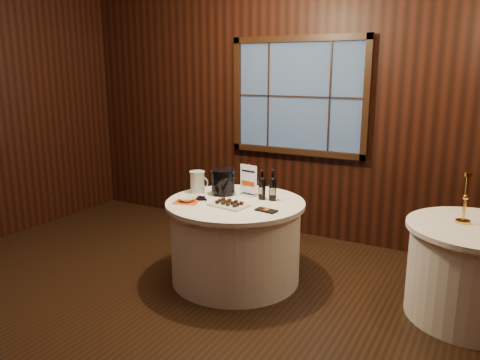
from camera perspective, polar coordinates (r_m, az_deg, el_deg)
The scene contains 15 objects.
ground at distance 3.84m, azimuth -8.29°, elevation -17.38°, with size 6.00×6.00×0.00m, color black.
back_wall at distance 5.49m, azimuth 7.17°, elevation 8.98°, with size 6.00×0.10×3.00m.
main_table at distance 4.42m, azimuth -0.56°, elevation -7.37°, with size 1.28×1.28×0.77m.
side_table at distance 4.20m, azimuth 26.62°, elevation -10.01°, with size 1.08×1.08×0.77m.
sign_stand at distance 4.47m, azimuth 1.11°, elevation -0.57°, with size 0.19×0.12×0.31m.
port_bottle_left at distance 4.34m, azimuth 2.70°, elevation -0.82°, with size 0.07×0.07×0.28m.
port_bottle_right at distance 4.31m, azimuth 4.00°, elevation -0.87°, with size 0.07×0.08×0.29m.
ice_bucket at distance 4.50m, azimuth -2.06°, elevation -0.17°, with size 0.24×0.24×0.25m.
chocolate_plate at distance 4.14m, azimuth -1.33°, elevation -2.95°, with size 0.36×0.27×0.05m.
chocolate_box at distance 4.00m, azimuth 3.22°, elevation -3.72°, with size 0.19×0.09×0.02m, color black.
grape_bunch at distance 4.34m, azimuth -4.74°, elevation -2.23°, with size 0.17×0.07×0.04m.
glass_pitcher at distance 4.59m, azimuth -5.20°, elevation -0.23°, with size 0.20×0.15×0.21m.
orange_napkin at distance 4.31m, azimuth -6.48°, elevation -2.62°, with size 0.22×0.22×0.00m, color #DC4F12.
cracker_bowl at distance 4.31m, azimuth -6.49°, elevation -2.35°, with size 0.15×0.15×0.04m, color white.
brass_candlestick at distance 4.06m, azimuth 25.72°, elevation -2.75°, with size 0.12×0.12×0.41m.
Camera 1 is at (2.04, -2.60, 1.95)m, focal length 35.00 mm.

